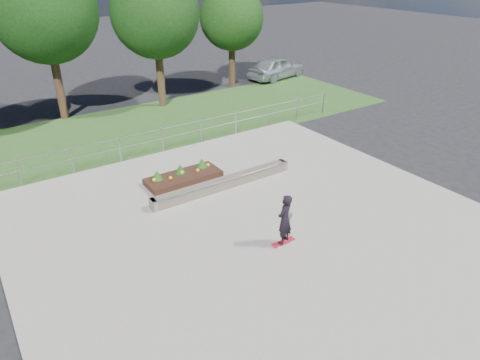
# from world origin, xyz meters

# --- Properties ---
(ground) EXTENTS (120.00, 120.00, 0.00)m
(ground) POSITION_xyz_m (0.00, 0.00, 0.00)
(ground) COLOR black
(ground) RESTS_ON ground
(grass_verge) EXTENTS (30.00, 8.00, 0.02)m
(grass_verge) POSITION_xyz_m (0.00, 11.00, 0.01)
(grass_verge) COLOR #294C1E
(grass_verge) RESTS_ON ground
(concrete_slab) EXTENTS (15.00, 15.00, 0.06)m
(concrete_slab) POSITION_xyz_m (0.00, 0.00, 0.03)
(concrete_slab) COLOR gray
(concrete_slab) RESTS_ON ground
(fence) EXTENTS (20.06, 0.06, 1.20)m
(fence) POSITION_xyz_m (0.00, 7.50, 0.77)
(fence) COLOR gray
(fence) RESTS_ON ground
(tree_mid_left) EXTENTS (5.25, 5.25, 8.25)m
(tree_mid_left) POSITION_xyz_m (-2.50, 15.00, 5.61)
(tree_mid_left) COLOR #351F15
(tree_mid_left) RESTS_ON ground
(tree_mid_right) EXTENTS (4.90, 4.90, 7.70)m
(tree_mid_right) POSITION_xyz_m (3.00, 14.00, 5.23)
(tree_mid_right) COLOR #362515
(tree_mid_right) RESTS_ON ground
(tree_far_right) EXTENTS (4.20, 4.20, 6.60)m
(tree_far_right) POSITION_xyz_m (9.00, 15.50, 4.48)
(tree_far_right) COLOR #2F2112
(tree_far_right) RESTS_ON ground
(grind_ledge) EXTENTS (6.00, 0.44, 0.43)m
(grind_ledge) POSITION_xyz_m (0.43, 2.96, 0.26)
(grind_ledge) COLOR brown
(grind_ledge) RESTS_ON concrete_slab
(planter_bed) EXTENTS (3.00, 1.20, 0.61)m
(planter_bed) POSITION_xyz_m (-0.57, 4.43, 0.24)
(planter_bed) COLOR black
(planter_bed) RESTS_ON concrete_slab
(skateboarder) EXTENTS (0.80, 0.59, 1.72)m
(skateboarder) POSITION_xyz_m (0.03, -1.16, 0.95)
(skateboarder) COLOR white
(skateboarder) RESTS_ON concrete_slab
(parked_car) EXTENTS (5.08, 2.80, 1.63)m
(parked_car) POSITION_xyz_m (12.85, 15.38, 0.82)
(parked_car) COLOR #B1B7BB
(parked_car) RESTS_ON ground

